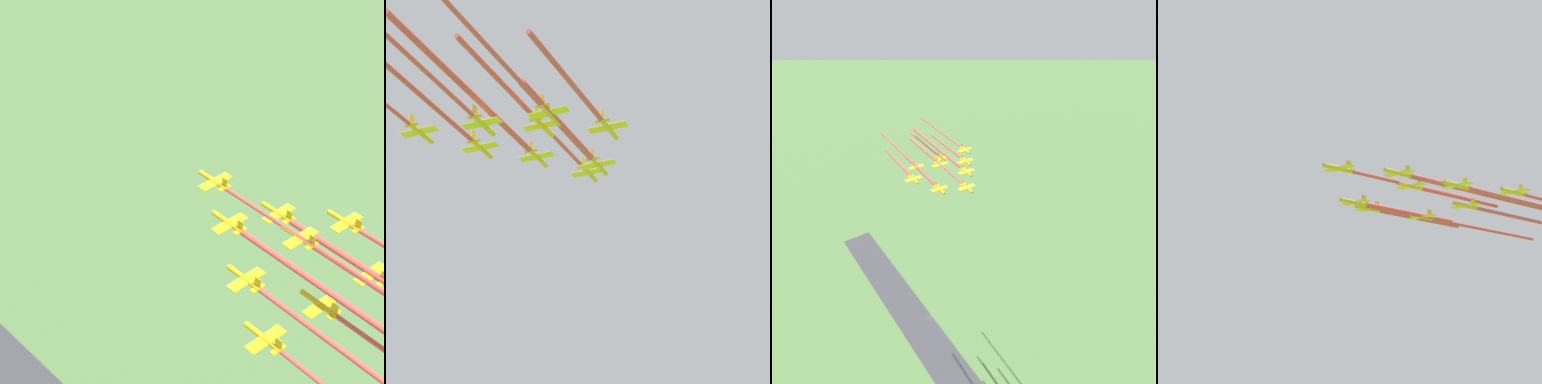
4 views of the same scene
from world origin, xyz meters
The scene contains 14 objects.
jet_0 centered at (54.21, 39.98, 162.80)m, with size 7.40×7.31×2.83m.
jet_1 centered at (40.53, 37.10, 162.54)m, with size 7.40×7.31×2.83m.
jet_2 centered at (50.08, 26.62, 157.84)m, with size 7.40×7.31×2.83m.
jet_3 centered at (26.86, 34.22, 160.49)m, with size 7.40×7.31×2.83m.
jet_4 centered at (36.40, 23.75, 162.60)m, with size 7.40×7.31×2.83m.
jet_5 centered at (45.95, 13.27, 159.05)m, with size 7.40×7.31×2.83m.
jet_6 centered at (13.18, 31.35, 159.68)m, with size 7.40×7.31×2.83m.
jet_7 centered at (22.72, 20.87, 158.44)m, with size 7.40×7.31×2.83m.
jet_8 centered at (32.27, 10.40, 157.60)m, with size 7.40×7.31×2.83m.
smoke_trail_0 centered at (35.97, 23.36, 162.76)m, with size 31.33×28.65×0.84m.
smoke_trail_1 centered at (17.94, 16.51, 162.50)m, with size 40.30×36.88×1.23m.
smoke_trail_2 centered at (35.45, 13.30, 157.80)m, with size 24.45×22.45×1.36m.
smoke_trail_3 centered at (12.18, 20.85, 160.45)m, with size 24.30×22.27×0.98m.
smoke_trail_4 centered at (22.21, 10.82, 162.56)m, with size 23.34×21.39×1.01m.
Camera 1 is at (-73.74, 41.10, 253.15)m, focal length 70.00 mm.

